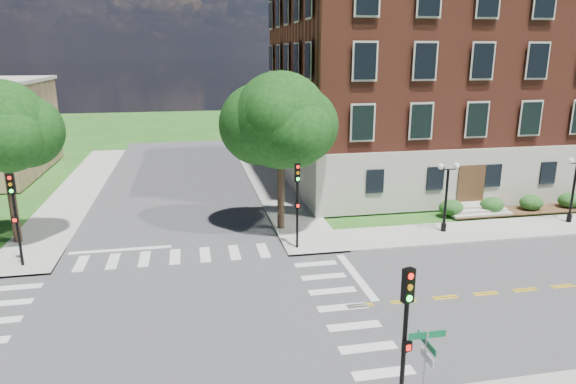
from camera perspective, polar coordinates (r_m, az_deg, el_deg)
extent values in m
plane|color=#275517|center=(21.98, -12.76, -14.11)|extent=(160.00, 160.00, 0.00)
cube|color=#3D3D3F|center=(21.98, -12.76, -14.10)|extent=(90.00, 12.00, 0.01)
cube|color=#3D3D3F|center=(21.98, -12.76, -14.09)|extent=(12.00, 90.00, 0.01)
cube|color=#9E9B93|center=(36.34, 26.84, -3.39)|extent=(34.00, 3.50, 0.12)
cube|color=#9E9B93|center=(44.03, -1.97, 1.31)|extent=(3.50, 34.00, 0.12)
cube|color=#9E9B93|center=(44.40, -22.13, 0.29)|extent=(3.50, 34.00, 0.12)
cube|color=silver|center=(25.82, 7.56, -9.24)|extent=(0.40, 5.50, 0.00)
cube|color=#ADA898|center=(47.92, 17.82, 4.37)|extent=(30.00, 20.00, 4.20)
cube|color=maroon|center=(47.18, 18.63, 13.95)|extent=(29.55, 19.70, 11.80)
cube|color=#472D19|center=(37.53, 19.66, 0.73)|extent=(2.00, 0.10, 2.80)
cylinder|color=black|center=(32.95, -28.21, -1.47)|extent=(0.44, 0.44, 4.15)
sphere|color=black|center=(32.09, -29.24, 6.43)|extent=(5.04, 5.04, 5.04)
cylinder|color=black|center=(31.42, -0.80, -0.70)|extent=(0.44, 0.44, 3.79)
sphere|color=black|center=(30.46, -0.83, 7.96)|extent=(5.75, 5.75, 5.75)
cylinder|color=black|center=(15.92, 12.66, -17.92)|extent=(0.14, 0.14, 3.80)
cube|color=black|center=(14.76, 13.20, -10.07)|extent=(0.37, 0.31, 1.00)
cylinder|color=red|center=(14.52, 13.49, -9.10)|extent=(0.19, 0.10, 0.18)
cylinder|color=orange|center=(14.66, 13.41, -10.28)|extent=(0.19, 0.10, 0.18)
cylinder|color=#19E533|center=(14.80, 13.33, -11.43)|extent=(0.19, 0.10, 0.18)
cube|color=black|center=(15.46, 13.07, -16.39)|extent=(0.32, 0.21, 0.30)
cylinder|color=black|center=(28.19, 1.03, -2.57)|extent=(0.14, 0.14, 3.80)
cube|color=black|center=(27.56, 1.06, 2.19)|extent=(0.37, 0.30, 1.00)
cylinder|color=red|center=(27.36, 1.12, 2.80)|extent=(0.19, 0.10, 0.18)
cylinder|color=orange|center=(27.43, 1.11, 2.13)|extent=(0.19, 0.10, 0.18)
cylinder|color=#19E533|center=(27.51, 1.11, 1.46)|extent=(0.19, 0.10, 0.18)
cube|color=black|center=(27.85, 1.12, -1.50)|extent=(0.32, 0.20, 0.30)
cylinder|color=black|center=(29.18, -27.81, -3.77)|extent=(0.14, 0.14, 3.80)
cube|color=black|center=(28.57, -28.40, 0.80)|extent=(0.35, 0.26, 1.00)
cylinder|color=red|center=(28.38, -28.56, 1.38)|extent=(0.18, 0.07, 0.18)
cylinder|color=orange|center=(28.45, -28.48, 0.74)|extent=(0.18, 0.07, 0.18)
cylinder|color=#19E533|center=(28.52, -28.39, 0.10)|extent=(0.18, 0.07, 0.18)
cube|color=black|center=(28.85, -28.06, -2.75)|extent=(0.31, 0.16, 0.30)
cylinder|color=black|center=(32.72, 16.90, -3.74)|extent=(0.32, 0.32, 0.50)
cylinder|color=black|center=(32.25, 17.13, -0.96)|extent=(0.16, 0.16, 3.80)
cube|color=black|center=(31.78, 17.40, 2.41)|extent=(1.00, 0.06, 0.06)
sphere|color=white|center=(31.51, 16.62, 2.74)|extent=(0.36, 0.36, 0.36)
sphere|color=white|center=(31.98, 18.22, 2.79)|extent=(0.36, 0.36, 0.36)
cylinder|color=black|center=(37.59, 28.77, -2.56)|extent=(0.32, 0.32, 0.50)
cylinder|color=black|center=(37.17, 29.09, -0.14)|extent=(0.16, 0.16, 3.80)
sphere|color=white|center=(36.41, 28.91, 3.09)|extent=(0.36, 0.36, 0.36)
cylinder|color=gray|center=(15.91, 14.84, -19.61)|extent=(0.07, 0.07, 3.10)
cube|color=#0B5D37|center=(15.14, 15.22, -15.08)|extent=(1.10, 0.03, 0.20)
cube|color=#0B5D37|center=(15.27, 15.15, -15.89)|extent=(0.03, 1.10, 0.20)
cube|color=silver|center=(15.52, 15.20, -17.29)|extent=(0.03, 0.75, 0.25)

